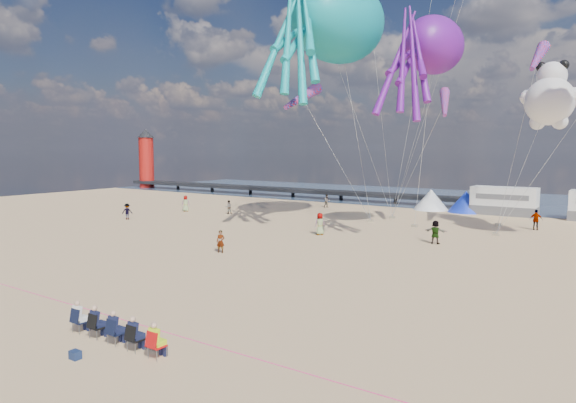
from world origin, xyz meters
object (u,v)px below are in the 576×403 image
(windsock_mid, at_px, (538,57))
(sandbag_a, at_px, (371,221))
(kite_octopus_teal, at_px, (338,20))
(windsock_right, at_px, (445,103))
(tent_white, at_px, (431,200))
(windsock_left, at_px, (302,97))
(beachgoer_1, at_px, (327,201))
(standing_person, at_px, (221,242))
(lighthouse, at_px, (146,163))
(sandbag_e, at_px, (392,217))
(beachgoer_7, at_px, (229,207))
(beachgoer_3, at_px, (536,220))
(cooler_navy, at_px, (75,355))
(beachgoer_0, at_px, (186,203))
(beachgoer_4, at_px, (435,232))
(kite_panda, at_px, (550,101))
(beachgoer_6, at_px, (320,224))
(tent_blue, at_px, (466,202))
(beachgoer_2, at_px, (127,211))
(sandbag_b, at_px, (415,226))
(kite_octopus_purple, at_px, (434,45))
(sandbag_d, at_px, (498,225))
(sandbag_c, at_px, (496,234))
(motorhome_0, at_px, (504,201))
(spectator_row, at_px, (116,327))

(windsock_mid, bearing_deg, sandbag_a, -179.26)
(kite_octopus_teal, relative_size, windsock_right, 2.76)
(tent_white, bearing_deg, windsock_left, -104.30)
(tent_white, height_order, beachgoer_1, tent_white)
(standing_person, distance_m, windsock_left, 16.51)
(lighthouse, distance_m, sandbag_e, 55.00)
(beachgoer_7, relative_size, windsock_left, 0.24)
(beachgoer_3, distance_m, sandbag_a, 14.57)
(cooler_navy, height_order, beachgoer_1, beachgoer_1)
(beachgoer_0, distance_m, beachgoer_4, 29.99)
(beachgoer_4, xyz_separation_m, kite_panda, (5.99, 9.40, 10.06))
(beachgoer_7, bearing_deg, beachgoer_0, -39.94)
(tent_white, distance_m, beachgoer_6, 22.25)
(tent_blue, bearing_deg, windsock_right, -83.78)
(sandbag_e, bearing_deg, beachgoer_6, -94.17)
(sandbag_e, bearing_deg, beachgoer_7, -156.99)
(beachgoer_1, relative_size, windsock_left, 0.25)
(beachgoer_2, xyz_separation_m, beachgoer_7, (5.59, 9.03, -0.06))
(cooler_navy, relative_size, standing_person, 0.24)
(kite_octopus_teal, bearing_deg, beachgoer_7, 159.92)
(sandbag_b, xyz_separation_m, kite_octopus_teal, (-6.43, -3.16, 18.44))
(lighthouse, relative_size, sandbag_e, 18.00)
(beachgoer_4, bearing_deg, cooler_navy, 79.10)
(beachgoer_2, bearing_deg, windsock_right, 159.98)
(beachgoer_3, relative_size, kite_octopus_purple, 0.17)
(beachgoer_1, height_order, kite_octopus_teal, kite_octopus_teal)
(sandbag_d, bearing_deg, tent_white, 137.46)
(beachgoer_4, bearing_deg, sandbag_c, -118.78)
(sandbag_b, relative_size, kite_octopus_purple, 0.05)
(motorhome_0, bearing_deg, tent_white, 180.00)
(cooler_navy, relative_size, kite_panda, 0.06)
(sandbag_b, distance_m, sandbag_d, 7.96)
(beachgoer_1, bearing_deg, beachgoer_7, -175.08)
(beachgoer_2, distance_m, windsock_right, 32.12)
(beachgoer_3, xyz_separation_m, kite_octopus_purple, (-6.75, -8.36, 14.30))
(standing_person, bearing_deg, tent_blue, 52.40)
(sandbag_b, xyz_separation_m, kite_panda, (10.26, 2.34, 10.84))
(tent_blue, height_order, beachgoer_7, tent_blue)
(beachgoer_3, xyz_separation_m, sandbag_c, (-2.24, -4.90, -0.80))
(motorhome_0, relative_size, beachgoer_1, 4.20)
(kite_octopus_purple, bearing_deg, cooler_navy, -107.31)
(motorhome_0, height_order, kite_octopus_purple, kite_octopus_purple)
(spectator_row, distance_m, kite_octopus_purple, 32.62)
(lighthouse, distance_m, windsock_left, 54.91)
(tent_white, relative_size, sandbag_a, 8.00)
(tent_white, distance_m, windsock_right, 17.34)
(beachgoer_3, relative_size, windsock_left, 0.29)
(beachgoer_0, bearing_deg, beachgoer_3, 147.10)
(beachgoer_0, xyz_separation_m, beachgoer_3, (34.96, 7.95, -0.01))
(sandbag_b, height_order, kite_octopus_purple, kite_octopus_purple)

